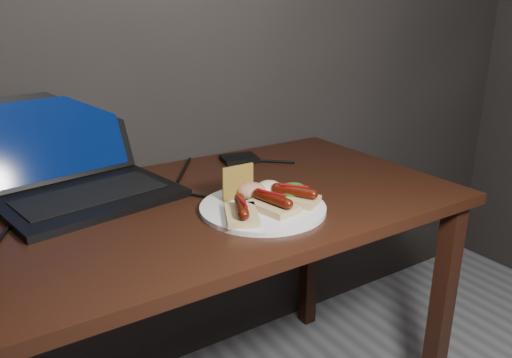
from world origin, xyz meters
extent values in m
cube|color=black|center=(0.00, 1.38, 0.73)|extent=(1.40, 0.70, 0.03)
cube|color=black|center=(0.65, 1.08, 0.36)|extent=(0.05, 0.05, 0.72)
cube|color=black|center=(0.65, 1.68, 0.36)|extent=(0.05, 0.05, 0.72)
cube|color=black|center=(-0.18, 1.53, 0.76)|extent=(0.45, 0.35, 0.02)
cube|color=black|center=(-0.18, 1.53, 0.77)|extent=(0.37, 0.22, 0.00)
cube|color=black|center=(-0.21, 1.71, 0.88)|extent=(0.42, 0.16, 0.23)
cube|color=#07204D|center=(-0.21, 1.71, 0.88)|extent=(0.38, 0.14, 0.20)
cube|color=black|center=(0.30, 1.62, 0.76)|extent=(0.12, 0.10, 0.02)
cylinder|color=black|center=(0.03, 1.46, 0.75)|extent=(0.11, 0.15, 0.01)
cylinder|color=black|center=(0.12, 1.63, 0.75)|extent=(0.13, 0.19, 0.01)
cylinder|color=black|center=(0.38, 1.55, 0.75)|extent=(0.11, 0.10, 0.01)
cylinder|color=black|center=(-0.39, 1.43, 0.75)|extent=(0.09, 0.19, 0.01)
cylinder|color=silver|center=(0.15, 1.25, 0.76)|extent=(0.36, 0.36, 0.01)
cube|color=tan|center=(0.07, 1.22, 0.77)|extent=(0.11, 0.13, 0.02)
cylinder|color=#511305|center=(0.07, 1.22, 0.79)|extent=(0.06, 0.10, 0.02)
sphere|color=#511305|center=(0.05, 1.17, 0.79)|extent=(0.03, 0.02, 0.02)
sphere|color=#511305|center=(0.09, 1.26, 0.79)|extent=(0.02, 0.02, 0.02)
cylinder|color=#660407|center=(0.07, 1.22, 0.80)|extent=(0.02, 0.07, 0.01)
cube|color=tan|center=(0.15, 1.22, 0.77)|extent=(0.09, 0.13, 0.02)
cylinder|color=#511305|center=(0.15, 1.22, 0.79)|extent=(0.04, 0.10, 0.02)
sphere|color=#511305|center=(0.16, 1.17, 0.79)|extent=(0.03, 0.02, 0.02)
sphere|color=#511305|center=(0.14, 1.26, 0.79)|extent=(0.03, 0.02, 0.02)
cylinder|color=#660407|center=(0.15, 1.22, 0.80)|extent=(0.03, 0.07, 0.01)
cube|color=tan|center=(0.22, 1.23, 0.77)|extent=(0.12, 0.13, 0.02)
cylinder|color=#511305|center=(0.22, 1.23, 0.79)|extent=(0.07, 0.10, 0.02)
sphere|color=#511305|center=(0.25, 1.19, 0.79)|extent=(0.03, 0.02, 0.02)
sphere|color=#511305|center=(0.20, 1.27, 0.79)|extent=(0.03, 0.02, 0.02)
cylinder|color=#660407|center=(0.22, 1.23, 0.80)|extent=(0.05, 0.06, 0.01)
cube|color=#AC862F|center=(0.12, 1.32, 0.80)|extent=(0.09, 0.01, 0.08)
ellipsoid|color=#124F0F|center=(0.24, 1.25, 0.78)|extent=(0.07, 0.07, 0.04)
ellipsoid|color=#A61510|center=(0.15, 1.31, 0.78)|extent=(0.07, 0.07, 0.04)
ellipsoid|color=silver|center=(0.20, 1.31, 0.78)|extent=(0.06, 0.06, 0.04)
camera|label=1|loc=(-0.46, 0.34, 1.21)|focal=35.00mm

